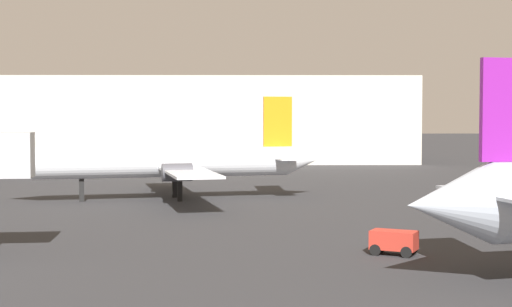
% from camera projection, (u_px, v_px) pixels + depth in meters
% --- Properties ---
extents(airplane_distant, '(28.01, 26.37, 9.15)m').
position_uv_depth(airplane_distant, '(168.00, 163.00, 68.84)').
color(airplane_distant, silver).
rests_on(airplane_distant, ground_plane).
extents(baggage_cart, '(2.73, 2.22, 1.30)m').
position_uv_depth(baggage_cart, '(394.00, 241.00, 41.65)').
color(baggage_cart, red).
rests_on(baggage_cart, ground_plane).
extents(terminal_building, '(72.33, 22.18, 13.39)m').
position_uv_depth(terminal_building, '(186.00, 120.00, 126.93)').
color(terminal_building, beige).
rests_on(terminal_building, ground_plane).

